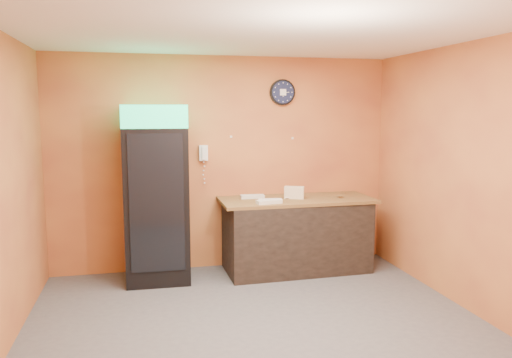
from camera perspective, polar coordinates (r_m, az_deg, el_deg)
name	(u,v)px	position (r m, az deg, el deg)	size (l,w,h in m)	color
floor	(258,326)	(5.09, 0.26, -16.46)	(4.50, 4.50, 0.00)	#47474C
back_wall	(224,163)	(6.64, -3.71, 1.82)	(4.50, 0.02, 2.80)	#D07F3A
right_wall	(468,178)	(5.65, 23.09, 0.15)	(0.02, 4.00, 2.80)	#D07F3A
ceiling	(258,32)	(4.69, 0.29, 16.49)	(4.50, 4.00, 0.02)	white
beverage_cooler	(157,196)	(6.21, -11.27, -1.95)	(0.77, 0.79, 2.16)	black
prep_counter	(296,236)	(6.62, 4.62, -6.49)	(1.84, 0.82, 0.92)	black
wall_clock	(282,92)	(6.75, 3.04, 9.87)	(0.34, 0.06, 0.34)	black
wall_phone	(203,153)	(6.53, -6.02, 2.97)	(0.11, 0.10, 0.20)	white
butcher_paper	(297,200)	(6.51, 4.67, -2.39)	(1.99, 0.83, 0.04)	brown
sub_roll_stack	(294,193)	(6.48, 4.39, -1.56)	(0.27, 0.18, 0.16)	beige
wrapped_sandwich_left	(270,201)	(6.21, 1.64, -2.49)	(0.29, 0.11, 0.04)	silver
wrapped_sandwich_mid	(269,202)	(6.13, 1.49, -2.61)	(0.31, 0.12, 0.04)	silver
wrapped_sandwich_right	(252,197)	(6.50, -0.42, -2.02)	(0.31, 0.12, 0.04)	silver
kitchen_tool	(297,196)	(6.49, 4.76, -1.96)	(0.07, 0.07, 0.07)	silver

